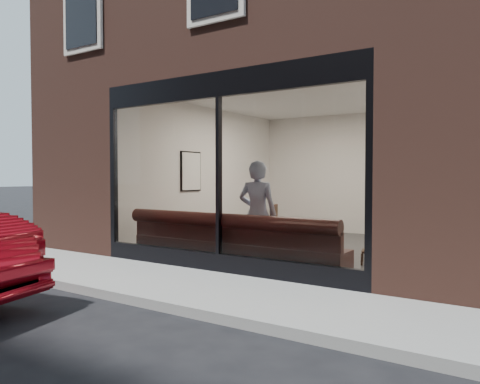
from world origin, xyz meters
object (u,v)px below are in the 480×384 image
Objects in this scene: cafe_table_left at (193,218)px; cafe_chair_right at (373,251)px; person at (257,214)px; cafe_table_right at (279,223)px; cafe_chair_left at (265,238)px; banquette at (233,255)px.

cafe_table_left is 3.37m from cafe_chair_right.
cafe_table_right is (0.28, 0.24, -0.16)m from person.
cafe_chair_right is at bearing 17.38° from cafe_table_left.
cafe_chair_left is (-1.14, 1.48, -0.50)m from cafe_table_right.
cafe_table_right is (1.87, 0.00, 0.00)m from cafe_table_left.
cafe_chair_right is at bearing -156.02° from person.
person is 3.10× the size of cafe_table_left.
cafe_table_right is 1.57× the size of cafe_chair_right.
cafe_chair_left is 1.17× the size of cafe_chair_right.
cafe_chair_left is (0.73, 1.48, -0.50)m from cafe_table_left.
person is 2.03m from cafe_chair_left.
cafe_table_right is 1.34× the size of cafe_chair_left.
banquette is 2.21× the size of person.
banquette reaches higher than cafe_chair_right.
person reaches higher than banquette.
cafe_table_right is 1.93m from cafe_chair_left.
person is at bearing 46.27° from banquette.
cafe_table_right reaches higher than cafe_chair_right.
cafe_table_left reaches higher than cafe_chair_left.
cafe_table_right is at bearing 0.00° from cafe_table_left.
banquette is at bearing -22.92° from cafe_table_left.
cafe_table_left is 1.72m from cafe_chair_left.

